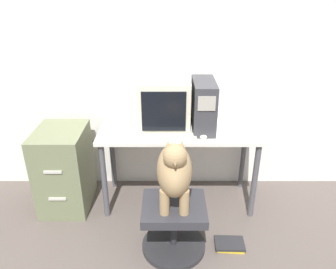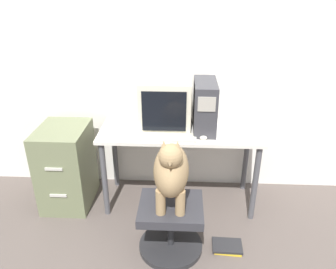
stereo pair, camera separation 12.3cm
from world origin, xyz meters
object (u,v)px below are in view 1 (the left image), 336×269
(crt_monitor, at_px, (163,104))
(office_chair, at_px, (173,224))
(dog, at_px, (174,170))
(keyboard, at_px, (168,138))
(filing_cabinet, at_px, (64,169))
(pc_tower, at_px, (203,105))
(book_stack_floor, at_px, (229,244))

(crt_monitor, height_order, office_chair, crt_monitor)
(crt_monitor, relative_size, dog, 0.76)
(keyboard, relative_size, filing_cabinet, 0.60)
(office_chair, bearing_deg, keyboard, 95.56)
(filing_cabinet, bearing_deg, office_chair, -29.92)
(pc_tower, xyz_separation_m, book_stack_floor, (0.19, -0.65, -0.96))
(dog, bearing_deg, office_chair, -90.00)
(pc_tower, height_order, book_stack_floor, pc_tower)
(office_chair, bearing_deg, crt_monitor, 96.60)
(crt_monitor, distance_m, office_chair, 1.02)
(keyboard, bearing_deg, filing_cabinet, 171.68)
(dog, bearing_deg, crt_monitor, 96.63)
(office_chair, relative_size, filing_cabinet, 0.66)
(pc_tower, distance_m, filing_cabinet, 1.39)
(keyboard, bearing_deg, office_chair, -84.44)
(filing_cabinet, bearing_deg, pc_tower, 3.74)
(book_stack_floor, bearing_deg, pc_tower, 106.78)
(filing_cabinet, relative_size, book_stack_floor, 3.18)
(pc_tower, relative_size, book_stack_floor, 1.81)
(office_chair, distance_m, dog, 0.50)
(office_chair, height_order, book_stack_floor, office_chair)
(pc_tower, distance_m, office_chair, 1.03)
(dog, bearing_deg, filing_cabinet, 150.24)
(crt_monitor, relative_size, pc_tower, 1.01)
(pc_tower, relative_size, filing_cabinet, 0.57)
(filing_cabinet, bearing_deg, book_stack_floor, -21.19)
(keyboard, relative_size, book_stack_floor, 1.91)
(office_chair, xyz_separation_m, filing_cabinet, (-1.00, 0.57, 0.15))
(keyboard, distance_m, book_stack_floor, 1.00)
(keyboard, relative_size, office_chair, 0.92)
(pc_tower, distance_m, keyboard, 0.43)
(dog, xyz_separation_m, filing_cabinet, (-1.00, 0.57, -0.35))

